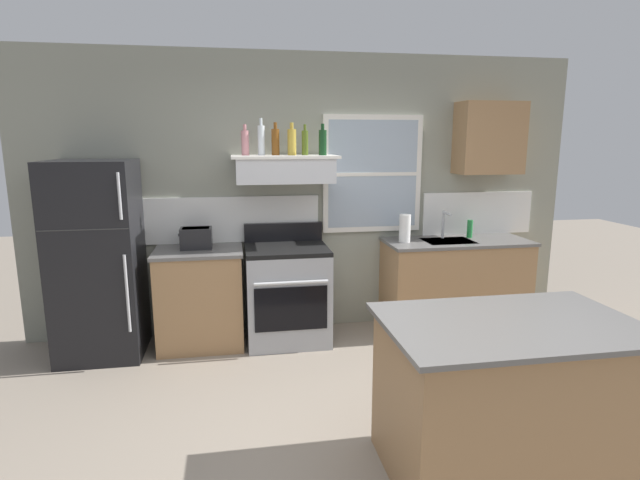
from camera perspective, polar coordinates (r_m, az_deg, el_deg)
The scene contains 19 objects.
ground_plane at distance 3.33m, azimuth 4.78°, elevation -23.17°, with size 16.00×16.00×0.00m, color gray.
back_wall at distance 4.96m, azimuth -1.11°, elevation 5.20°, with size 5.40×0.11×2.70m.
refrigerator at distance 4.75m, azimuth -24.01°, elevation -2.11°, with size 0.70×0.72×1.72m.
counter_left_of_stove at distance 4.78m, azimuth -13.46°, elevation -6.36°, with size 0.79×0.63×0.91m.
toaster at distance 4.69m, azimuth -13.93°, elevation 0.25°, with size 0.30×0.20×0.19m.
stove_range at distance 4.75m, azimuth -3.77°, elevation -6.05°, with size 0.76×0.69×1.09m.
range_hood_shelf at distance 4.64m, azimuth -4.09°, elevation 8.11°, with size 0.96×0.52×0.24m.
bottle_rose_pink at distance 4.65m, azimuth -8.53°, elevation 10.95°, with size 0.07×0.07×0.28m.
bottle_clear_tall at distance 4.65m, azimuth -6.71°, elevation 11.29°, with size 0.06×0.06×0.33m.
bottle_amber_wine at distance 4.65m, azimuth -5.10°, elevation 11.12°, with size 0.07×0.07×0.29m.
bottle_champagne_gold_foil at distance 4.66m, azimuth -3.23°, elevation 11.14°, with size 0.08×0.08×0.29m.
bottle_olive_oil_square at distance 4.71m, azimuth -1.73°, elevation 11.08°, with size 0.06×0.06×0.28m.
bottle_dark_green_wine at distance 4.63m, azimuth 0.30°, elevation 11.10°, with size 0.07×0.07×0.28m.
counter_right_with_sink at distance 5.24m, azimuth 15.08°, elevation -4.86°, with size 1.43×0.63×0.91m.
sink_faucet at distance 5.15m, azimuth 13.98°, elevation 2.08°, with size 0.03×0.17×0.28m.
paper_towel_roll at distance 4.90m, azimuth 9.65°, elevation 1.33°, with size 0.11×0.11×0.27m, color white.
dish_soap_bottle at distance 5.28m, azimuth 16.71°, elevation 1.23°, with size 0.06×0.06×0.18m, color #268C3F.
kitchen_island at distance 3.14m, azimuth 20.39°, elevation -16.48°, with size 1.40×0.90×0.91m.
upper_cabinet_right at distance 5.32m, azimuth 18.74°, elevation 10.94°, with size 0.64×0.32×0.70m.
Camera 1 is at (-0.72, -2.65, 1.88)m, focal length 28.07 mm.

